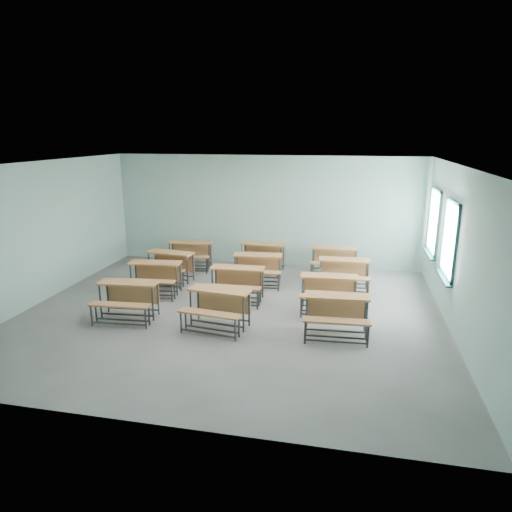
{
  "coord_description": "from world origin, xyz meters",
  "views": [
    {
      "loc": [
        2.45,
        -8.95,
        3.8
      ],
      "look_at": [
        0.31,
        1.2,
        1.0
      ],
      "focal_mm": 32.0,
      "sensor_mm": 36.0,
      "label": 1
    }
  ],
  "objects_px": {
    "desk_unit_r1c1": "(237,279)",
    "desk_unit_r3c1": "(262,253)",
    "desk_unit_r0c2": "(337,309)",
    "desk_unit_r2c1": "(257,265)",
    "desk_unit_r0c0": "(127,295)",
    "desk_unit_r0c1": "(217,303)",
    "desk_unit_r2c2": "(344,270)",
    "desk_unit_r1c0": "(154,273)",
    "desk_unit_r2c0": "(169,262)",
    "desk_unit_r1c2": "(329,288)",
    "desk_unit_r3c0": "(190,251)",
    "desk_unit_r3c2": "(334,258)"
  },
  "relations": [
    {
      "from": "desk_unit_r1c0",
      "to": "desk_unit_r3c0",
      "type": "xyz_separation_m",
      "value": [
        0.09,
        2.24,
        0.0
      ]
    },
    {
      "from": "desk_unit_r1c2",
      "to": "desk_unit_r3c0",
      "type": "height_order",
      "value": "same"
    },
    {
      "from": "desk_unit_r0c0",
      "to": "desk_unit_r2c0",
      "type": "bearing_deg",
      "value": 88.28
    },
    {
      "from": "desk_unit_r2c1",
      "to": "desk_unit_r2c0",
      "type": "bearing_deg",
      "value": 179.59
    },
    {
      "from": "desk_unit_r2c1",
      "to": "desk_unit_r3c0",
      "type": "height_order",
      "value": "same"
    },
    {
      "from": "desk_unit_r0c0",
      "to": "desk_unit_r0c2",
      "type": "relative_size",
      "value": 1.01
    },
    {
      "from": "desk_unit_r0c0",
      "to": "desk_unit_r1c1",
      "type": "distance_m",
      "value": 2.5
    },
    {
      "from": "desk_unit_r1c0",
      "to": "desk_unit_r1c1",
      "type": "bearing_deg",
      "value": -5.61
    },
    {
      "from": "desk_unit_r2c0",
      "to": "desk_unit_r1c1",
      "type": "bearing_deg",
      "value": -17.79
    },
    {
      "from": "desk_unit_r0c2",
      "to": "desk_unit_r3c0",
      "type": "relative_size",
      "value": 0.96
    },
    {
      "from": "desk_unit_r2c1",
      "to": "desk_unit_r3c0",
      "type": "xyz_separation_m",
      "value": [
        -2.2,
        1.01,
        0.0
      ]
    },
    {
      "from": "desk_unit_r3c2",
      "to": "desk_unit_r2c1",
      "type": "bearing_deg",
      "value": -148.74
    },
    {
      "from": "desk_unit_r2c1",
      "to": "desk_unit_r2c2",
      "type": "relative_size",
      "value": 1.04
    },
    {
      "from": "desk_unit_r0c0",
      "to": "desk_unit_r0c1",
      "type": "xyz_separation_m",
      "value": [
        1.99,
        -0.06,
        0.0
      ]
    },
    {
      "from": "desk_unit_r0c0",
      "to": "desk_unit_r2c2",
      "type": "bearing_deg",
      "value": 27.65
    },
    {
      "from": "desk_unit_r0c0",
      "to": "desk_unit_r1c1",
      "type": "height_order",
      "value": "same"
    },
    {
      "from": "desk_unit_r1c0",
      "to": "desk_unit_r2c0",
      "type": "relative_size",
      "value": 0.98
    },
    {
      "from": "desk_unit_r2c2",
      "to": "desk_unit_r0c0",
      "type": "bearing_deg",
      "value": -150.29
    },
    {
      "from": "desk_unit_r1c1",
      "to": "desk_unit_r1c2",
      "type": "relative_size",
      "value": 0.99
    },
    {
      "from": "desk_unit_r1c2",
      "to": "desk_unit_r0c0",
      "type": "bearing_deg",
      "value": -165.11
    },
    {
      "from": "desk_unit_r1c0",
      "to": "desk_unit_r0c1",
      "type": "bearing_deg",
      "value": -42.97
    },
    {
      "from": "desk_unit_r1c0",
      "to": "desk_unit_r2c2",
      "type": "distance_m",
      "value": 4.65
    },
    {
      "from": "desk_unit_r0c1",
      "to": "desk_unit_r3c0",
      "type": "height_order",
      "value": "same"
    },
    {
      "from": "desk_unit_r0c0",
      "to": "desk_unit_r3c2",
      "type": "height_order",
      "value": "same"
    },
    {
      "from": "desk_unit_r0c0",
      "to": "desk_unit_r1c0",
      "type": "bearing_deg",
      "value": 88.47
    },
    {
      "from": "desk_unit_r2c1",
      "to": "desk_unit_r3c1",
      "type": "bearing_deg",
      "value": 90.04
    },
    {
      "from": "desk_unit_r0c2",
      "to": "desk_unit_r2c2",
      "type": "bearing_deg",
      "value": 84.99
    },
    {
      "from": "desk_unit_r0c1",
      "to": "desk_unit_r2c0",
      "type": "xyz_separation_m",
      "value": [
        -2.11,
        2.59,
        0.0
      ]
    },
    {
      "from": "desk_unit_r1c2",
      "to": "desk_unit_r3c1",
      "type": "relative_size",
      "value": 0.99
    },
    {
      "from": "desk_unit_r1c2",
      "to": "desk_unit_r3c1",
      "type": "xyz_separation_m",
      "value": [
        -2.03,
        2.67,
        0.0
      ]
    },
    {
      "from": "desk_unit_r0c0",
      "to": "desk_unit_r2c1",
      "type": "relative_size",
      "value": 0.98
    },
    {
      "from": "desk_unit_r3c1",
      "to": "desk_unit_r3c2",
      "type": "bearing_deg",
      "value": 1.22
    },
    {
      "from": "desk_unit_r2c2",
      "to": "desk_unit_r3c1",
      "type": "relative_size",
      "value": 0.99
    },
    {
      "from": "desk_unit_r1c0",
      "to": "desk_unit_r3c0",
      "type": "relative_size",
      "value": 0.98
    },
    {
      "from": "desk_unit_r0c2",
      "to": "desk_unit_r1c1",
      "type": "bearing_deg",
      "value": 145.1
    },
    {
      "from": "desk_unit_r1c1",
      "to": "desk_unit_r2c2",
      "type": "xyz_separation_m",
      "value": [
        2.43,
        1.23,
        0.0
      ]
    },
    {
      "from": "desk_unit_r1c2",
      "to": "desk_unit_r3c2",
      "type": "height_order",
      "value": "same"
    },
    {
      "from": "desk_unit_r0c2",
      "to": "desk_unit_r2c1",
      "type": "height_order",
      "value": "same"
    },
    {
      "from": "desk_unit_r1c1",
      "to": "desk_unit_r2c1",
      "type": "height_order",
      "value": "same"
    },
    {
      "from": "desk_unit_r0c0",
      "to": "desk_unit_r2c1",
      "type": "distance_m",
      "value": 3.54
    },
    {
      "from": "desk_unit_r1c0",
      "to": "desk_unit_r2c2",
      "type": "height_order",
      "value": "same"
    },
    {
      "from": "desk_unit_r3c0",
      "to": "desk_unit_r3c1",
      "type": "bearing_deg",
      "value": -1.95
    },
    {
      "from": "desk_unit_r0c2",
      "to": "desk_unit_r1c2",
      "type": "relative_size",
      "value": 1.01
    },
    {
      "from": "desk_unit_r3c1",
      "to": "desk_unit_r0c2",
      "type": "bearing_deg",
      "value": -56.52
    },
    {
      "from": "desk_unit_r0c0",
      "to": "desk_unit_r1c1",
      "type": "xyz_separation_m",
      "value": [
        1.99,
        1.52,
        0.0
      ]
    },
    {
      "from": "desk_unit_r1c1",
      "to": "desk_unit_r3c1",
      "type": "relative_size",
      "value": 0.99
    },
    {
      "from": "desk_unit_r1c0",
      "to": "desk_unit_r3c0",
      "type": "bearing_deg",
      "value": 82.3
    },
    {
      "from": "desk_unit_r0c1",
      "to": "desk_unit_r2c2",
      "type": "height_order",
      "value": "same"
    },
    {
      "from": "desk_unit_r3c0",
      "to": "desk_unit_r2c2",
      "type": "bearing_deg",
      "value": -20.93
    },
    {
      "from": "desk_unit_r1c1",
      "to": "desk_unit_r3c1",
      "type": "xyz_separation_m",
      "value": [
        0.1,
        2.46,
        0.0
      ]
    }
  ]
}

